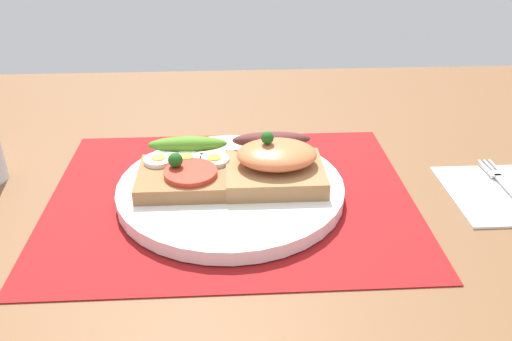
{
  "coord_description": "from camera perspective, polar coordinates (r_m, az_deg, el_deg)",
  "views": [
    {
      "loc": [
        0.19,
        -50.56,
        31.28
      ],
      "look_at": [
        3.0,
        0.0,
        3.32
      ],
      "focal_mm": 37.03,
      "sensor_mm": 36.0,
      "label": 1
    }
  ],
  "objects": [
    {
      "name": "sandwich_salmon",
      "position": [
        0.58,
        1.88,
        0.92
      ],
      "size": [
        10.77,
        10.21,
        5.76
      ],
      "color": "#A37448",
      "rests_on": "plate"
    },
    {
      "name": "fork",
      "position": [
        0.66,
        25.54,
        -1.75
      ],
      "size": [
        1.62,
        14.42,
        0.32
      ],
      "color": "#B7B7BC",
      "rests_on": "napkin"
    },
    {
      "name": "napkin",
      "position": [
        0.66,
        24.84,
        -2.2
      ],
      "size": [
        11.93,
        12.84,
        0.6
      ],
      "primitive_type": "cube",
      "color": "white",
      "rests_on": "ground_plane"
    },
    {
      "name": "sandwich_egg_tomato",
      "position": [
        0.59,
        -7.7,
        0.11
      ],
      "size": [
        10.42,
        10.02,
        3.86
      ],
      "color": "#9C683F",
      "rests_on": "plate"
    },
    {
      "name": "ground_plane",
      "position": [
        0.6,
        -2.85,
        -4.17
      ],
      "size": [
        120.0,
        90.0,
        3.2
      ],
      "primitive_type": "cube",
      "color": "brown"
    },
    {
      "name": "placemat",
      "position": [
        0.59,
        -2.9,
        -2.76
      ],
      "size": [
        40.31,
        32.17,
        0.3
      ],
      "primitive_type": "cube",
      "color": "maroon",
      "rests_on": "ground_plane"
    },
    {
      "name": "plate",
      "position": [
        0.59,
        -2.92,
        -2.0
      ],
      "size": [
        25.09,
        25.09,
        1.52
      ],
      "primitive_type": "cylinder",
      "color": "white",
      "rests_on": "placemat"
    }
  ]
}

